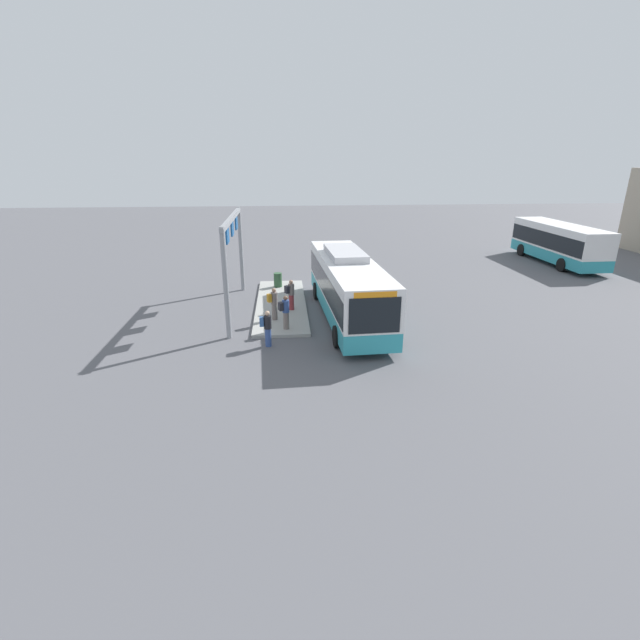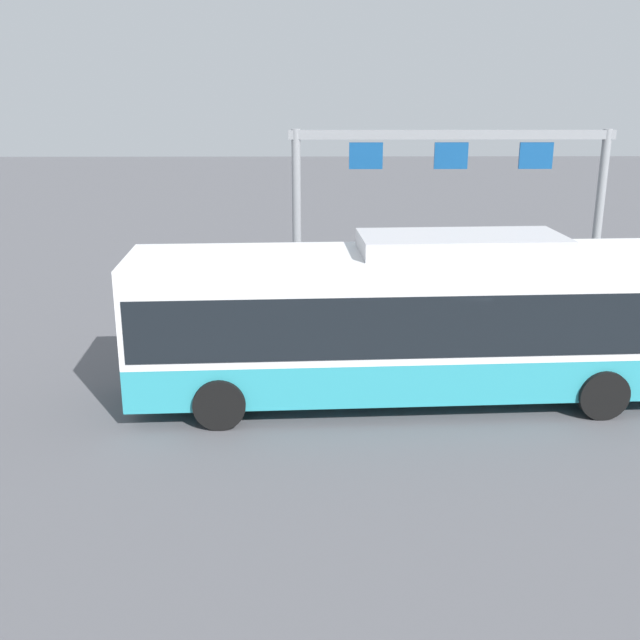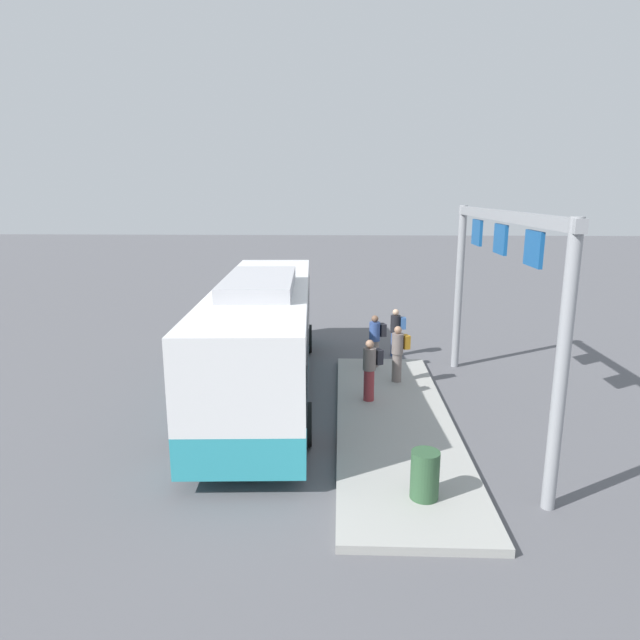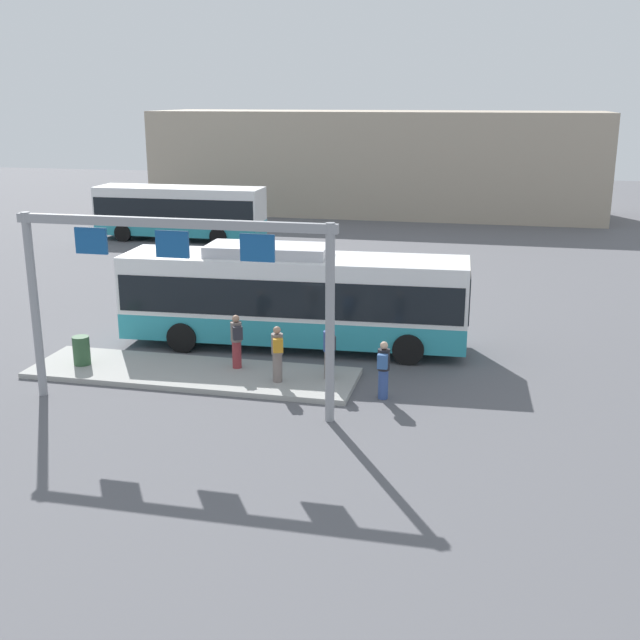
{
  "view_description": "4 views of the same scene",
  "coord_description": "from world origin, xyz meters",
  "px_view_note": "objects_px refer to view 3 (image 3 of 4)",
  "views": [
    {
      "loc": [
        22.69,
        -3.28,
        8.01
      ],
      "look_at": [
        3.95,
        -1.76,
        1.29
      ],
      "focal_mm": 25.53,
      "sensor_mm": 36.0,
      "label": 1
    },
    {
      "loc": [
        2.1,
        14.5,
        6.18
      ],
      "look_at": [
        1.92,
        -1.33,
        1.31
      ],
      "focal_mm": 42.05,
      "sensor_mm": 36.0,
      "label": 2
    },
    {
      "loc": [
        -14.85,
        -2.13,
        5.56
      ],
      "look_at": [
        2.61,
        -1.49,
        1.5
      ],
      "focal_mm": 30.71,
      "sensor_mm": 36.0,
      "label": 3
    },
    {
      "loc": [
        6.47,
        -24.56,
        8.16
      ],
      "look_at": [
        1.3,
        -1.76,
        1.5
      ],
      "focal_mm": 44.14,
      "sensor_mm": 36.0,
      "label": 4
    }
  ],
  "objects_px": {
    "bus_main": "(264,330)",
    "person_waiting_near": "(375,339)",
    "person_waiting_far": "(370,368)",
    "trash_bin": "(425,475)",
    "person_waiting_mid": "(398,352)",
    "person_boarding": "(396,331)"
  },
  "relations": [
    {
      "from": "person_waiting_near",
      "to": "person_waiting_far",
      "type": "height_order",
      "value": "same"
    },
    {
      "from": "person_boarding",
      "to": "person_waiting_far",
      "type": "bearing_deg",
      "value": 75.28
    },
    {
      "from": "person_waiting_far",
      "to": "trash_bin",
      "type": "xyz_separation_m",
      "value": [
        -4.79,
        -0.74,
        -0.44
      ]
    },
    {
      "from": "bus_main",
      "to": "person_boarding",
      "type": "distance_m",
      "value": 5.56
    },
    {
      "from": "person_boarding",
      "to": "trash_bin",
      "type": "bearing_deg",
      "value": 86.63
    },
    {
      "from": "bus_main",
      "to": "person_waiting_near",
      "type": "height_order",
      "value": "bus_main"
    },
    {
      "from": "person_boarding",
      "to": "trash_bin",
      "type": "relative_size",
      "value": 1.86
    },
    {
      "from": "trash_bin",
      "to": "person_waiting_mid",
      "type": "bearing_deg",
      "value": -1.41
    },
    {
      "from": "bus_main",
      "to": "trash_bin",
      "type": "height_order",
      "value": "bus_main"
    },
    {
      "from": "bus_main",
      "to": "person_waiting_near",
      "type": "xyz_separation_m",
      "value": [
        1.93,
        -3.27,
        -0.76
      ]
    },
    {
      "from": "person_boarding",
      "to": "person_waiting_far",
      "type": "relative_size",
      "value": 1.0
    },
    {
      "from": "person_waiting_near",
      "to": "trash_bin",
      "type": "bearing_deg",
      "value": 71.01
    },
    {
      "from": "person_boarding",
      "to": "person_waiting_near",
      "type": "height_order",
      "value": "person_waiting_near"
    },
    {
      "from": "person_waiting_mid",
      "to": "person_boarding",
      "type": "bearing_deg",
      "value": -115.95
    },
    {
      "from": "bus_main",
      "to": "person_boarding",
      "type": "xyz_separation_m",
      "value": [
        3.64,
        -4.1,
        -0.92
      ]
    },
    {
      "from": "bus_main",
      "to": "person_waiting_near",
      "type": "distance_m",
      "value": 3.87
    },
    {
      "from": "bus_main",
      "to": "trash_bin",
      "type": "distance_m",
      "value": 6.99
    },
    {
      "from": "bus_main",
      "to": "person_waiting_far",
      "type": "distance_m",
      "value": 3.22
    },
    {
      "from": "bus_main",
      "to": "person_waiting_mid",
      "type": "bearing_deg",
      "value": -85.25
    },
    {
      "from": "person_waiting_mid",
      "to": "person_waiting_far",
      "type": "distance_m",
      "value": 1.78
    },
    {
      "from": "person_waiting_mid",
      "to": "trash_bin",
      "type": "height_order",
      "value": "person_waiting_mid"
    },
    {
      "from": "person_boarding",
      "to": "person_waiting_mid",
      "type": "xyz_separation_m",
      "value": [
        -3.12,
        0.25,
        0.16
      ]
    }
  ]
}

